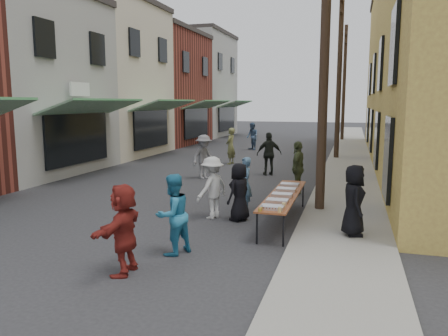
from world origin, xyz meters
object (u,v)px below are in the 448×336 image
Objects in this scene: utility_pole_far at (344,84)px; guest_front_a at (239,192)px; utility_pole_near at (325,48)px; utility_pole_mid at (339,75)px; catering_tray_sausage at (272,207)px; server at (354,200)px; serving_table at (284,195)px; guest_front_c at (173,215)px.

guest_front_a is at bearing -94.39° from utility_pole_far.
utility_pole_near reaches higher than guest_front_a.
catering_tray_sausage is (-0.81, -15.06, -3.71)m from utility_pole_mid.
catering_tray_sausage is 1.93m from guest_front_a.
utility_pole_mid is 12.00m from utility_pole_far.
utility_pole_far is at bearing 90.00° from utility_pole_mid.
utility_pole_near is at bearing 75.21° from catering_tray_sausage.
server is at bearing -86.41° from utility_pole_mid.
utility_pole_mid is at bearing -90.00° from utility_pole_far.
utility_pole_far is 26.60m from server.
utility_pole_near is 1.00× the size of utility_pole_far.
utility_pole_far is (0.00, 12.00, 0.00)m from utility_pole_mid.
serving_table is at bearing 118.77° from guest_front_a.
catering_tray_sausage is 0.30× the size of guest_front_c.
serving_table is 1.65m from catering_tray_sausage.
utility_pole_mid reaches higher than catering_tray_sausage.
server is at bearing 97.50° from guest_front_a.
guest_front_c is (-1.79, -2.97, 0.11)m from serving_table.
utility_pole_mid is at bearing -6.91° from server.
catering_tray_sausage is at bearing 152.75° from guest_front_c.
utility_pole_mid is 14.16m from guest_front_a.
utility_pole_near is 12.00m from utility_pole_mid.
guest_front_a is at bearing -142.19° from utility_pole_near.
utility_pole_near is 4.39m from server.
guest_front_a is (-1.15, 1.54, -0.03)m from catering_tray_sausage.
guest_front_c reaches higher than catering_tray_sausage.
utility_pole_near reaches higher than catering_tray_sausage.
utility_pole_near is 24.00m from utility_pole_far.
server is (0.90, -2.34, -3.60)m from utility_pole_near.
guest_front_c reaches higher than guest_front_a.
guest_front_a is at bearing -166.35° from guest_front_c.
server is (1.71, 0.72, 0.11)m from catering_tray_sausage.
utility_pole_mid and utility_pole_far have the same top height.
guest_front_c is at bearing 10.86° from guest_front_a.
guest_front_a is at bearing -98.24° from utility_pole_mid.
utility_pole_near is 2.25× the size of serving_table.
utility_pole_far reaches higher than server.
catering_tray_sausage is 0.31× the size of server.
utility_pole_far reaches higher than serving_table.
guest_front_a is at bearing -174.77° from serving_table.
catering_tray_sausage is at bearing 102.43° from server.
utility_pole_far is at bearing -160.84° from guest_front_a.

